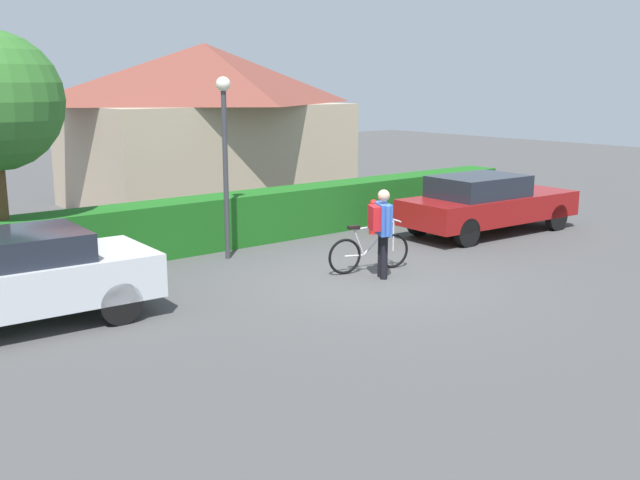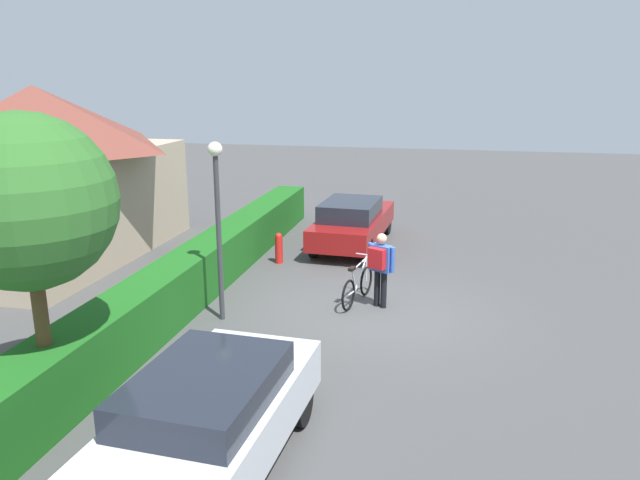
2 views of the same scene
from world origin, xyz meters
name	(u,v)px [view 2 (image 2 of 2)]	position (x,y,z in m)	size (l,w,h in m)	color
ground_plane	(379,312)	(0.00, 0.00, 0.00)	(60.00, 60.00, 0.00)	#454545
hedge_row	(195,274)	(0.00, 4.07, 0.55)	(16.25, 0.90, 1.09)	#1A5C1A
house_distant	(41,171)	(2.21, 9.29, 2.31)	(7.63, 5.11, 4.52)	tan
parked_car_near	(203,426)	(-5.86, 1.40, 0.73)	(4.54, 1.93, 1.38)	silver
parked_car_far	(353,221)	(4.97, 1.40, 0.72)	(4.58, 1.89, 1.37)	maroon
bicycle	(358,286)	(0.48, 0.54, 0.38)	(1.67, 0.57, 0.95)	black
person_rider	(380,263)	(0.30, 0.05, 0.97)	(0.49, 0.59, 1.60)	black
street_lamp	(217,205)	(-1.04, 3.05, 2.36)	(0.28, 0.28, 3.56)	#38383D
tree_kerbside	(26,203)	(-4.94, 4.14, 3.12)	(2.38, 2.38, 4.33)	brown
fire_hydrant	(279,248)	(2.88, 3.00, 0.41)	(0.20, 0.20, 0.81)	red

